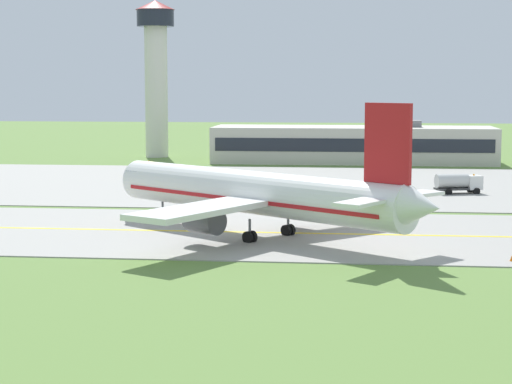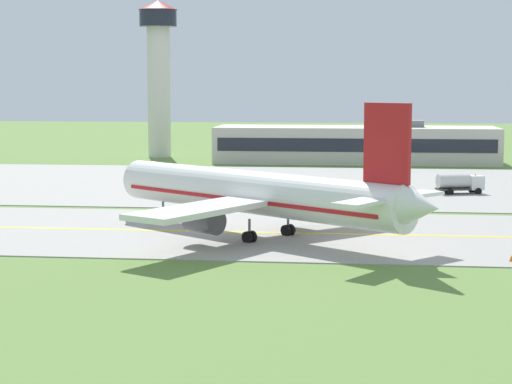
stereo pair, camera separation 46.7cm
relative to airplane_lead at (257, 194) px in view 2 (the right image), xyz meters
The scene contains 11 objects.
ground_plane 5.86m from the airplane_lead, 145.04° to the left, with size 500.00×500.00×0.00m, color olive.
taxiway_strip 5.83m from the airplane_lead, 145.04° to the left, with size 240.00×28.00×0.10m, color #9E9B93.
apron_pad 45.05m from the airplane_lead, 81.55° to the left, with size 140.00×52.00×0.10m, color #9E9B93.
taxiway_centreline 5.79m from the airplane_lead, 145.04° to the left, with size 220.00×0.60×0.01m, color yellow.
airplane_lead is the anchor object (origin of this frame).
service_truck_baggage 56.93m from the airplane_lead, 112.15° to the left, with size 6.46×5.27×2.59m.
service_truck_fuel 42.34m from the airplane_lead, 58.10° to the left, with size 6.33×3.67×2.65m.
terminal_building 82.92m from the airplane_lead, 84.06° to the left, with size 50.85×13.70×7.71m.
control_tower 96.25m from the airplane_lead, 108.20° to the left, with size 7.60×7.60×30.27m.
traffic_cone_mid_edge 19.25m from the airplane_lead, 56.14° to the left, with size 0.44×0.44×0.60m, color orange.
traffic_cone_far_edge 23.79m from the airplane_lead, 23.35° to the right, with size 0.44×0.44×0.60m, color orange.
Camera 2 is at (12.81, -83.97, 14.18)m, focal length 62.80 mm.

